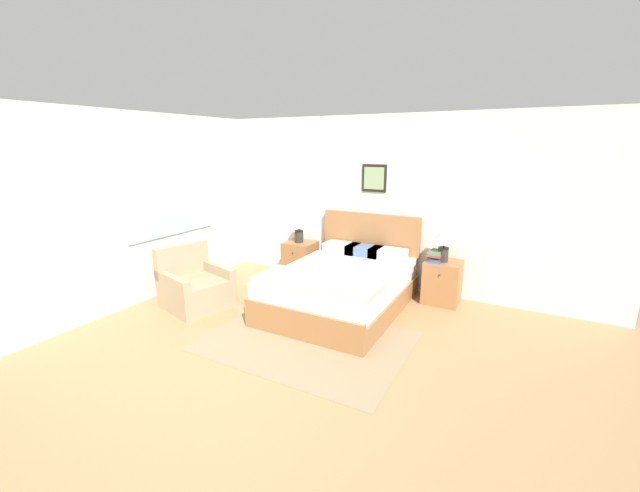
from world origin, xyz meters
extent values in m
plane|color=#99754C|center=(0.00, 0.00, 0.00)|extent=(16.00, 16.00, 0.00)
cube|color=silver|center=(0.00, 3.17, 1.30)|extent=(7.20, 0.06, 2.60)
cube|color=black|center=(0.19, 3.13, 1.68)|extent=(0.38, 0.02, 0.41)
cube|color=gray|center=(0.19, 3.12, 1.68)|extent=(0.31, 0.00, 0.33)
cube|color=silver|center=(-2.43, 1.57, 1.30)|extent=(0.06, 5.54, 2.60)
cube|color=#9EBCDB|center=(-2.39, 1.52, 1.41)|extent=(0.02, 1.54, 1.12)
cube|color=#897556|center=(0.25, 0.98, 0.00)|extent=(2.23, 1.67, 0.01)
cube|color=#936038|center=(0.18, 2.01, 0.14)|extent=(1.55, 2.15, 0.28)
cube|color=#936038|center=(0.18, 0.96, 0.32)|extent=(1.55, 0.06, 0.08)
cube|color=silver|center=(0.18, 2.01, 0.42)|extent=(1.49, 2.06, 0.27)
cube|color=#936038|center=(0.18, 3.05, 0.85)|extent=(1.55, 0.06, 0.60)
cube|color=#B2A893|center=(0.18, 1.33, 0.58)|extent=(1.52, 0.60, 0.06)
cube|color=silver|center=(-0.19, 2.82, 0.62)|extent=(0.52, 0.32, 0.14)
cube|color=silver|center=(0.55, 2.82, 0.62)|extent=(0.52, 0.32, 0.14)
cube|color=slate|center=(0.18, 2.82, 0.62)|extent=(0.52, 0.32, 0.14)
cube|color=#998466|center=(-1.58, 1.12, 0.19)|extent=(0.96, 0.95, 0.39)
cube|color=#998466|center=(-1.91, 1.21, 0.60)|extent=(0.31, 0.78, 0.44)
cube|color=#998466|center=(-1.50, 1.44, 0.46)|extent=(0.79, 0.30, 0.14)
cube|color=#998466|center=(-1.67, 0.80, 0.46)|extent=(0.79, 0.30, 0.14)
cube|color=#936038|center=(-0.98, 2.87, 0.30)|extent=(0.48, 0.45, 0.60)
sphere|color=#332D28|center=(-0.98, 2.63, 0.47)|extent=(0.02, 0.02, 0.02)
cube|color=#936038|center=(1.34, 2.87, 0.30)|extent=(0.48, 0.45, 0.60)
sphere|color=#332D28|center=(1.34, 2.63, 0.47)|extent=(0.02, 0.02, 0.02)
cylinder|color=#2D2823|center=(-0.99, 2.86, 0.70)|extent=(0.14, 0.14, 0.20)
cylinder|color=#2D2823|center=(-0.99, 2.86, 0.83)|extent=(0.02, 0.02, 0.06)
cone|color=beige|center=(-0.99, 2.86, 0.98)|extent=(0.31, 0.31, 0.23)
cylinder|color=#2D2823|center=(1.33, 2.86, 0.70)|extent=(0.14, 0.14, 0.20)
cylinder|color=#2D2823|center=(1.33, 2.86, 0.83)|extent=(0.02, 0.02, 0.06)
cone|color=beige|center=(1.33, 2.86, 0.98)|extent=(0.31, 0.31, 0.23)
cube|color=#335693|center=(1.24, 2.82, 0.62)|extent=(0.19, 0.24, 0.04)
cube|color=#232328|center=(1.24, 2.82, 0.66)|extent=(0.25, 0.26, 0.04)
cube|color=#B7332D|center=(1.24, 2.82, 0.70)|extent=(0.19, 0.28, 0.03)
cube|color=#4C7551|center=(1.24, 2.82, 0.73)|extent=(0.17, 0.28, 0.04)
camera|label=1|loc=(2.30, -2.51, 2.16)|focal=22.00mm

